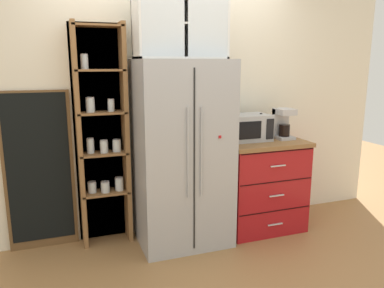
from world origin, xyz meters
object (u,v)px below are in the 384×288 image
microwave (247,127)px  bottle_cobalt (261,128)px  mug_charcoal (263,136)px  bottle_clear (257,128)px  chalkboard_menu (39,171)px  coffee_maker (283,123)px  refrigerator (182,154)px

microwave → bottle_cobalt: bearing=-6.1°
mug_charcoal → bottle_cobalt: (-0.00, 0.04, 0.07)m
microwave → bottle_clear: 0.16m
mug_charcoal → chalkboard_menu: chalkboard_menu is taller
bottle_clear → bottle_cobalt: bottle_cobalt is taller
bottle_clear → coffee_maker: bearing=-20.4°
microwave → bottle_clear: (0.15, 0.05, -0.02)m
microwave → bottle_cobalt: bottle_cobalt is taller
microwave → bottle_clear: size_ratio=1.74×
coffee_maker → chalkboard_menu: size_ratio=0.21×
coffee_maker → bottle_clear: (-0.24, 0.09, -0.05)m
bottle_cobalt → chalkboard_menu: size_ratio=0.18×
coffee_maker → bottle_clear: coffee_maker is taller
mug_charcoal → microwave: bearing=159.3°
refrigerator → chalkboard_menu: size_ratio=1.18×
mug_charcoal → chalkboard_menu: size_ratio=0.08×
bottle_cobalt → microwave: bearing=173.9°
bottle_clear → mug_charcoal: bearing=-89.0°
coffee_maker → bottle_clear: size_ratio=1.23×
coffee_maker → mug_charcoal: size_ratio=2.77×
coffee_maker → chalkboard_menu: bearing=173.3°
refrigerator → bottle_clear: bearing=8.0°
microwave → coffee_maker: (0.39, -0.04, 0.03)m
coffee_maker → mug_charcoal: bearing=-176.4°
chalkboard_menu → mug_charcoal: bearing=-7.9°
chalkboard_menu → coffee_maker: bearing=-6.7°
mug_charcoal → bottle_cobalt: size_ratio=0.42×
refrigerator → microwave: bearing=5.9°
microwave → chalkboard_menu: (-1.96, 0.24, -0.32)m
bottle_cobalt → chalkboard_menu: (-2.11, 0.25, -0.31)m
mug_charcoal → chalkboard_menu: (-2.12, 0.29, -0.24)m
microwave → bottle_clear: microwave is taller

